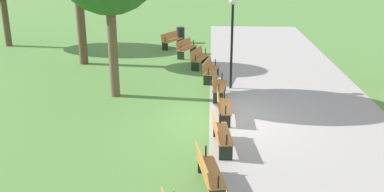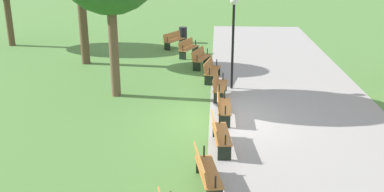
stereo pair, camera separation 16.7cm
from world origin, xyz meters
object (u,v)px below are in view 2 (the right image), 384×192
object	(u,v)px
bench_2	(201,57)
bench_1	(188,48)
lamp_post	(233,25)
bench_4	(219,85)
bench_7	(206,171)
bench_6	(219,133)
bench_0	(174,40)
bench_5	(222,106)
bench_3	(211,70)
trash_bin	(183,35)

from	to	relation	value
bench_2	bench_1	bearing A→B (deg)	-144.21
lamp_post	bench_4	bearing A→B (deg)	-25.16
bench_2	bench_7	xyz separation A→B (m)	(11.48, 0.55, 0.00)
bench_2	bench_6	xyz separation A→B (m)	(9.18, 0.88, 0.00)
bench_7	bench_6	bearing A→B (deg)	160.72
bench_0	lamp_post	world-z (taller)	lamp_post
lamp_post	bench_5	bearing A→B (deg)	-6.99
bench_3	lamp_post	xyz separation A→B (m)	(1.16, 0.87, 2.17)
bench_4	lamp_post	bearing A→B (deg)	160.36
bench_3	bench_6	xyz separation A→B (m)	(6.93, 0.33, 0.00)
bench_4	bench_6	distance (m)	4.63
bench_5	lamp_post	size ratio (longest dim) A/B	0.45
bench_4	lamp_post	xyz separation A→B (m)	(-1.14, 0.53, 2.17)
bench_2	bench_5	distance (m)	6.94
trash_bin	bench_6	bearing A→B (deg)	8.31
bench_1	bench_5	distance (m)	9.22
bench_1	bench_2	world-z (taller)	same
lamp_post	trash_bin	xyz separation A→B (m)	(-9.21, -2.72, -2.16)
bench_0	bench_7	world-z (taller)	same
bench_4	trash_bin	xyz separation A→B (m)	(-10.35, -2.19, 0.00)
bench_0	bench_1	distance (m)	2.32
bench_5	bench_1	bearing A→B (deg)	-169.02
bench_3	lamp_post	bearing A→B (deg)	47.87
bench_0	bench_2	world-z (taller)	same
bench_1	bench_3	distance (m)	4.63
bench_6	trash_bin	distance (m)	15.14
bench_1	bench_6	world-z (taller)	same
bench_2	trash_bin	xyz separation A→B (m)	(-5.80, -1.31, 0.00)
bench_5	lamp_post	world-z (taller)	lamp_post
bench_2	bench_5	bearing A→B (deg)	24.80
bench_1	bench_5	world-z (taller)	same
bench_0	bench_7	xyz separation A→B (m)	(15.77, 2.28, 0.00)
bench_1	trash_bin	xyz separation A→B (m)	(-3.61, -0.54, 0.00)
bench_1	bench_6	bearing A→B (deg)	30.33
bench_0	trash_bin	xyz separation A→B (m)	(-1.50, 0.43, 0.00)
bench_1	bench_5	bearing A→B (deg)	33.07
bench_7	lamp_post	world-z (taller)	lamp_post
bench_6	trash_bin	xyz separation A→B (m)	(-14.98, -2.19, 0.00)
bench_2	bench_4	bearing A→B (deg)	27.55
bench_5	bench_6	world-z (taller)	same
bench_6	bench_7	world-z (taller)	same
lamp_post	bench_1	bearing A→B (deg)	-158.72
bench_2	bench_6	distance (m)	9.22
bench_4	bench_5	xyz separation A→B (m)	(2.32, 0.11, 0.00)
trash_bin	bench_3	bearing A→B (deg)	12.99
bench_6	bench_5	bearing A→B (deg)	171.73
bench_4	trash_bin	size ratio (longest dim) A/B	1.83
bench_1	bench_6	distance (m)	11.49
bench_2	bench_7	world-z (taller)	same
bench_3	bench_6	distance (m)	6.94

